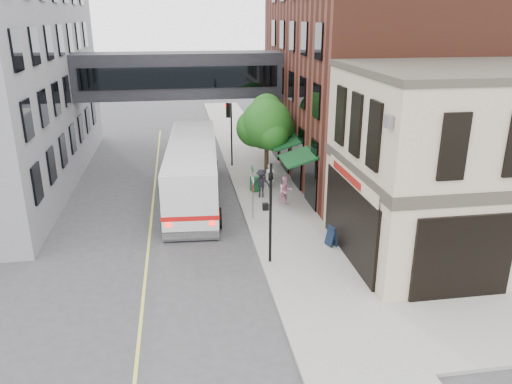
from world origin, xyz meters
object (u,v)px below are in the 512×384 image
object	(u,v)px
pedestrian_c	(261,183)
newspaper_box	(255,184)
pedestrian_a	(270,176)
sandwich_board	(332,236)
pedestrian_b	(285,191)
bus	(193,168)

from	to	relation	value
pedestrian_c	newspaper_box	distance (m)	1.16
pedestrian_a	pedestrian_c	bearing A→B (deg)	-103.27
sandwich_board	pedestrian_c	bearing A→B (deg)	89.53
pedestrian_b	pedestrian_c	bearing A→B (deg)	114.74
sandwich_board	pedestrian_b	bearing A→B (deg)	83.15
bus	pedestrian_a	world-z (taller)	bus
pedestrian_a	pedestrian_b	world-z (taller)	pedestrian_b
pedestrian_c	sandwich_board	size ratio (longest dim) A/B	1.76
bus	pedestrian_a	xyz separation A→B (m)	(4.76, 0.64, -0.98)
pedestrian_c	sandwich_board	world-z (taller)	pedestrian_c
bus	newspaper_box	distance (m)	3.96
pedestrian_b	sandwich_board	size ratio (longest dim) A/B	1.76
pedestrian_c	newspaper_box	bearing A→B (deg)	113.52
pedestrian_c	sandwich_board	bearing A→B (deg)	-61.30
pedestrian_c	newspaper_box	world-z (taller)	pedestrian_c
newspaper_box	sandwich_board	bearing A→B (deg)	-92.74
pedestrian_b	bus	bearing A→B (deg)	143.66
bus	pedestrian_c	xyz separation A→B (m)	(3.97, -0.84, -0.90)
pedestrian_a	newspaper_box	size ratio (longest dim) A/B	1.66
bus	newspaper_box	world-z (taller)	bus
pedestrian_b	newspaper_box	world-z (taller)	pedestrian_b
newspaper_box	pedestrian_b	bearing A→B (deg)	-81.86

